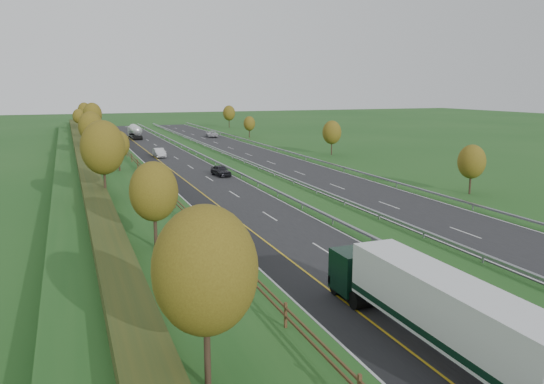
{
  "coord_description": "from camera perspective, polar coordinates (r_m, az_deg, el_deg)",
  "views": [
    {
      "loc": [
        -17.15,
        -25.14,
        12.68
      ],
      "look_at": [
        2.03,
        24.39,
        2.2
      ],
      "focal_mm": 35.0,
      "sensor_mm": 36.0,
      "label": 1
    }
  ],
  "objects": [
    {
      "name": "median_barrier_near",
      "position": [
        88.97,
        -6.1,
        3.3
      ],
      "size": [
        0.32,
        200.0,
        0.71
      ],
      "color": "gray",
      "rests_on": "ground"
    },
    {
      "name": "trees_left",
      "position": [
        82.13,
        -18.07,
        6.21
      ],
      "size": [
        6.64,
        164.3,
        7.66
      ],
      "color": "#2D2116",
      "rests_on": "embankment_left"
    },
    {
      "name": "car_oncoming",
      "position": [
        139.68,
        -6.51,
        6.23
      ],
      "size": [
        3.44,
        6.12,
        1.62
      ],
      "primitive_type": "imported",
      "rotation": [
        0.0,
        0.0,
        3.01
      ],
      "color": "silver",
      "rests_on": "far_carriageway"
    },
    {
      "name": "lane_markings",
      "position": [
        89.12,
        -5.64,
        2.96
      ],
      "size": [
        26.75,
        200.0,
        0.01
      ],
      "color": "silver",
      "rests_on": "near_carriageway"
    },
    {
      "name": "car_small_far",
      "position": [
        152.91,
        -14.53,
        6.34
      ],
      "size": [
        2.3,
        5.07,
        1.44
      ],
      "primitive_type": "imported",
      "rotation": [
        0.0,
        0.0,
        -0.06
      ],
      "color": "#162146",
      "rests_on": "near_carriageway"
    },
    {
      "name": "median_barrier_far",
      "position": [
        90.42,
        -2.98,
        3.48
      ],
      "size": [
        0.32,
        200.0,
        0.71
      ],
      "color": "gray",
      "rests_on": "ground"
    },
    {
      "name": "near_carriageway",
      "position": [
        87.76,
        -9.69,
        2.71
      ],
      "size": [
        10.5,
        200.0,
        0.04
      ],
      "primitive_type": "cube",
      "color": "black",
      "rests_on": "ground"
    },
    {
      "name": "ground",
      "position": [
        84.94,
        -3.71,
        2.55
      ],
      "size": [
        400.0,
        400.0,
        0.0
      ],
      "primitive_type": "plane",
      "color": "#1D4C1B",
      "rests_on": "ground"
    },
    {
      "name": "trees_far",
      "position": [
        123.9,
        1.15,
        7.26
      ],
      "size": [
        8.45,
        118.6,
        7.12
      ],
      "color": "#2D2116",
      "rests_on": "ground"
    },
    {
      "name": "embankment_left",
      "position": [
        86.03,
        -18.23,
        2.8
      ],
      "size": [
        12.0,
        200.0,
        2.0
      ],
      "primitive_type": "cube",
      "color": "#1D4C1B",
      "rests_on": "ground"
    },
    {
      "name": "hedge_left",
      "position": [
        85.76,
        -19.63,
        3.73
      ],
      "size": [
        2.2,
        180.0,
        1.1
      ],
      "primitive_type": "cube",
      "color": "#2C3C18",
      "rests_on": "embankment_left"
    },
    {
      "name": "road_tanker",
      "position": [
        139.49,
        -14.53,
        6.36
      ],
      "size": [
        2.4,
        11.22,
        3.46
      ],
      "color": "silver",
      "rests_on": "near_carriageway"
    },
    {
      "name": "box_lorry",
      "position": [
        27.25,
        16.76,
        -11.66
      ],
      "size": [
        2.58,
        16.28,
        4.06
      ],
      "color": "black",
      "rests_on": "near_carriageway"
    },
    {
      "name": "car_silver_mid",
      "position": [
        100.36,
        -12.05,
        4.15
      ],
      "size": [
        1.89,
        5.05,
        1.65
      ],
      "primitive_type": "imported",
      "rotation": [
        0.0,
        0.0,
        0.03
      ],
      "color": "silver",
      "rests_on": "near_carriageway"
    },
    {
      "name": "fence_left",
      "position": [
        85.74,
        -15.28,
        4.1
      ],
      "size": [
        0.12,
        189.06,
        1.2
      ],
      "color": "#422B19",
      "rests_on": "embankment_left"
    },
    {
      "name": "outer_barrier_far",
      "position": [
        94.6,
        3.67,
        3.81
      ],
      "size": [
        0.32,
        200.0,
        0.71
      ],
      "color": "gray",
      "rests_on": "ground"
    },
    {
      "name": "car_dark_near",
      "position": [
        77.62,
        -5.53,
        2.32
      ],
      "size": [
        2.31,
        4.71,
        1.55
      ],
      "primitive_type": "imported",
      "rotation": [
        0.0,
        0.0,
        0.11
      ],
      "color": "black",
      "rests_on": "near_carriageway"
    },
    {
      "name": "hard_shoulder",
      "position": [
        87.11,
        -12.11,
        2.56
      ],
      "size": [
        3.0,
        200.0,
        0.04
      ],
      "primitive_type": "cube",
      "color": "black",
      "rests_on": "ground"
    },
    {
      "name": "far_carriageway",
      "position": [
        92.42,
        0.39,
        3.29
      ],
      "size": [
        10.5,
        200.0,
        0.04
      ],
      "primitive_type": "cube",
      "color": "black",
      "rests_on": "ground"
    }
  ]
}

